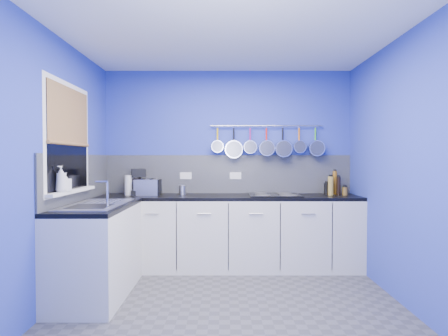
{
  "coord_description": "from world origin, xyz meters",
  "views": [
    {
      "loc": [
        -0.05,
        -3.24,
        1.35
      ],
      "look_at": [
        -0.05,
        0.75,
        1.25
      ],
      "focal_mm": 28.95,
      "sensor_mm": 36.0,
      "label": 1
    }
  ],
  "objects_px": {
    "paper_towel": "(129,185)",
    "canister": "(182,190)",
    "toaster": "(147,187)",
    "hob": "(274,195)",
    "soap_bottle_a": "(61,179)",
    "coffee_maker": "(138,182)",
    "soap_bottle_b": "(65,182)"
  },
  "relations": [
    {
      "from": "paper_towel",
      "to": "coffee_maker",
      "type": "relative_size",
      "value": 0.76
    },
    {
      "from": "soap_bottle_a",
      "to": "coffee_maker",
      "type": "height_order",
      "value": "soap_bottle_a"
    },
    {
      "from": "soap_bottle_a",
      "to": "coffee_maker",
      "type": "bearing_deg",
      "value": 71.5
    },
    {
      "from": "hob",
      "to": "canister",
      "type": "bearing_deg",
      "value": 177.35
    },
    {
      "from": "soap_bottle_b",
      "to": "coffee_maker",
      "type": "distance_m",
      "value": 1.2
    },
    {
      "from": "soap_bottle_b",
      "to": "toaster",
      "type": "height_order",
      "value": "soap_bottle_b"
    },
    {
      "from": "coffee_maker",
      "to": "canister",
      "type": "distance_m",
      "value": 0.56
    },
    {
      "from": "coffee_maker",
      "to": "canister",
      "type": "relative_size",
      "value": 2.77
    },
    {
      "from": "toaster",
      "to": "canister",
      "type": "relative_size",
      "value": 2.6
    },
    {
      "from": "canister",
      "to": "hob",
      "type": "height_order",
      "value": "canister"
    },
    {
      "from": "soap_bottle_a",
      "to": "canister",
      "type": "height_order",
      "value": "soap_bottle_a"
    },
    {
      "from": "hob",
      "to": "paper_towel",
      "type": "bearing_deg",
      "value": -179.78
    },
    {
      "from": "soap_bottle_a",
      "to": "paper_towel",
      "type": "bearing_deg",
      "value": 75.74
    },
    {
      "from": "canister",
      "to": "hob",
      "type": "distance_m",
      "value": 1.15
    },
    {
      "from": "toaster",
      "to": "hob",
      "type": "distance_m",
      "value": 1.58
    },
    {
      "from": "canister",
      "to": "coffee_maker",
      "type": "bearing_deg",
      "value": -176.59
    },
    {
      "from": "toaster",
      "to": "canister",
      "type": "height_order",
      "value": "toaster"
    },
    {
      "from": "soap_bottle_a",
      "to": "paper_towel",
      "type": "xyz_separation_m",
      "value": [
        0.3,
        1.19,
        -0.15
      ]
    },
    {
      "from": "soap_bottle_a",
      "to": "toaster",
      "type": "relative_size",
      "value": 0.78
    },
    {
      "from": "soap_bottle_b",
      "to": "canister",
      "type": "distance_m",
      "value": 1.52
    },
    {
      "from": "coffee_maker",
      "to": "canister",
      "type": "bearing_deg",
      "value": -14.75
    },
    {
      "from": "paper_towel",
      "to": "coffee_maker",
      "type": "height_order",
      "value": "coffee_maker"
    },
    {
      "from": "soap_bottle_b",
      "to": "toaster",
      "type": "bearing_deg",
      "value": 64.6
    },
    {
      "from": "toaster",
      "to": "hob",
      "type": "relative_size",
      "value": 0.49
    },
    {
      "from": "toaster",
      "to": "canister",
      "type": "xyz_separation_m",
      "value": [
        0.43,
        0.05,
        -0.04
      ]
    },
    {
      "from": "paper_towel",
      "to": "soap_bottle_a",
      "type": "bearing_deg",
      "value": -104.26
    },
    {
      "from": "soap_bottle_b",
      "to": "coffee_maker",
      "type": "xyz_separation_m",
      "value": [
        0.41,
        1.13,
        -0.07
      ]
    },
    {
      "from": "coffee_maker",
      "to": "toaster",
      "type": "xyz_separation_m",
      "value": [
        0.12,
        -0.02,
        -0.06
      ]
    },
    {
      "from": "paper_towel",
      "to": "canister",
      "type": "relative_size",
      "value": 2.1
    },
    {
      "from": "paper_towel",
      "to": "canister",
      "type": "bearing_deg",
      "value": 5.22
    },
    {
      "from": "toaster",
      "to": "coffee_maker",
      "type": "bearing_deg",
      "value": 170.09
    },
    {
      "from": "toaster",
      "to": "canister",
      "type": "distance_m",
      "value": 0.43
    }
  ]
}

